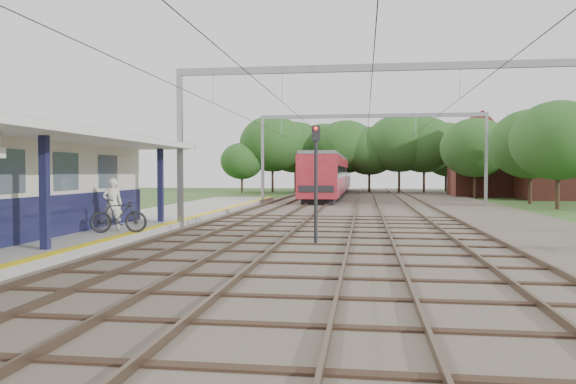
{
  "coord_description": "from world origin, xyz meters",
  "views": [
    {
      "loc": [
        2.99,
        -8.62,
        2.52
      ],
      "look_at": [
        -0.54,
        17.17,
        1.6
      ],
      "focal_mm": 35.0,
      "sensor_mm": 36.0,
      "label": 1
    }
  ],
  "objects_px": {
    "bicycle": "(118,216)",
    "train": "(332,175)",
    "person": "(113,204)",
    "signal_post": "(316,172)"
  },
  "relations": [
    {
      "from": "bicycle",
      "to": "train",
      "type": "distance_m",
      "value": 41.18
    },
    {
      "from": "person",
      "to": "signal_post",
      "type": "xyz_separation_m",
      "value": [
        7.72,
        -0.96,
        1.19
      ]
    },
    {
      "from": "bicycle",
      "to": "signal_post",
      "type": "xyz_separation_m",
      "value": [
        7.08,
        -0.07,
        1.57
      ]
    },
    {
      "from": "person",
      "to": "bicycle",
      "type": "distance_m",
      "value": 1.16
    },
    {
      "from": "train",
      "to": "signal_post",
      "type": "distance_m",
      "value": 40.94
    },
    {
      "from": "train",
      "to": "bicycle",
      "type": "bearing_deg",
      "value": -97.3
    },
    {
      "from": "person",
      "to": "train",
      "type": "bearing_deg",
      "value": -121.72
    },
    {
      "from": "person",
      "to": "bicycle",
      "type": "height_order",
      "value": "person"
    },
    {
      "from": "person",
      "to": "signal_post",
      "type": "bearing_deg",
      "value": 149.54
    },
    {
      "from": "bicycle",
      "to": "signal_post",
      "type": "relative_size",
      "value": 0.49
    }
  ]
}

